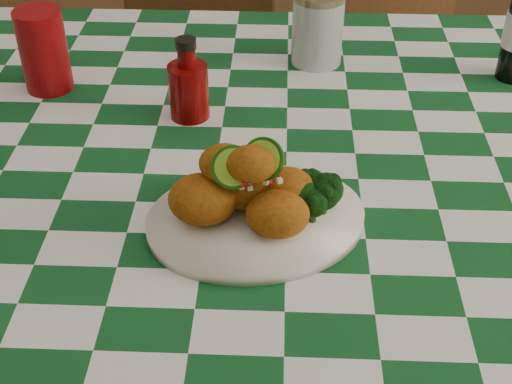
# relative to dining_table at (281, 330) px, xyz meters

# --- Properties ---
(dining_table) EXTENTS (1.66, 1.06, 0.79)m
(dining_table) POSITION_rel_dining_table_xyz_m (0.00, 0.00, 0.00)
(dining_table) COLOR #114B20
(dining_table) RESTS_ON ground
(plate) EXTENTS (0.33, 0.29, 0.02)m
(plate) POSITION_rel_dining_table_xyz_m (-0.04, -0.17, 0.40)
(plate) COLOR white
(plate) RESTS_ON dining_table
(fried_chicken_pile) EXTENTS (0.17, 0.12, 0.11)m
(fried_chicken_pile) POSITION_rel_dining_table_xyz_m (-0.04, -0.17, 0.46)
(fried_chicken_pile) COLOR #A0590F
(fried_chicken_pile) RESTS_ON plate
(broccoli_side) EXTENTS (0.07, 0.07, 0.05)m
(broccoli_side) POSITION_rel_dining_table_xyz_m (0.04, -0.16, 0.44)
(broccoli_side) COLOR black
(broccoli_side) RESTS_ON plate
(red_tumbler) EXTENTS (0.10, 0.10, 0.14)m
(red_tumbler) POSITION_rel_dining_table_xyz_m (-0.41, 0.18, 0.46)
(red_tumbler) COLOR maroon
(red_tumbler) RESTS_ON dining_table
(ketchup_bottle) EXTENTS (0.08, 0.08, 0.13)m
(ketchup_bottle) POSITION_rel_dining_table_xyz_m (-0.16, 0.10, 0.46)
(ketchup_bottle) COLOR #650505
(ketchup_bottle) RESTS_ON dining_table
(mason_jar) EXTENTS (0.10, 0.10, 0.13)m
(mason_jar) POSITION_rel_dining_table_xyz_m (0.05, 0.30, 0.46)
(mason_jar) COLOR #B2BCBA
(mason_jar) RESTS_ON dining_table
(wooden_chair_left) EXTENTS (0.47, 0.48, 0.89)m
(wooden_chair_left) POSITION_rel_dining_table_xyz_m (-0.27, 0.75, 0.05)
(wooden_chair_left) COLOR #472814
(wooden_chair_left) RESTS_ON ground
(wooden_chair_right) EXTENTS (0.50, 0.51, 0.83)m
(wooden_chair_right) POSITION_rel_dining_table_xyz_m (0.33, 0.75, 0.02)
(wooden_chair_right) COLOR #472814
(wooden_chair_right) RESTS_ON ground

